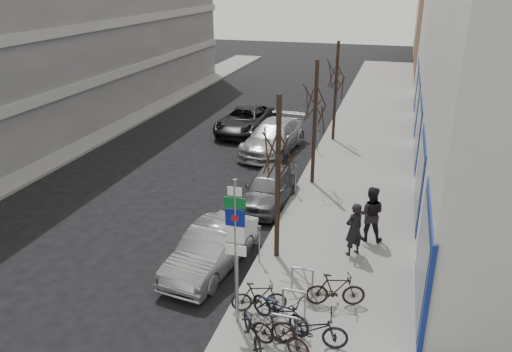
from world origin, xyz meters
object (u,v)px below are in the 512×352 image
Objects in this scene: meter_back at (318,138)px; parked_car_back at (273,137)px; bike_rack at (294,300)px; bike_near_left at (253,326)px; meter_mid at (296,177)px; tree_near at (278,140)px; bike_far_inner at (336,289)px; tree_mid at (316,94)px; pedestrian_far at (370,213)px; lane_car at (245,120)px; bike_far_curb at (309,326)px; bike_mid_curb at (280,307)px; bike_near_right at (280,334)px; highway_sign_pole at (236,244)px; meter_front at (259,240)px; tree_far at (337,68)px; bike_mid_inner at (259,297)px; parked_car_front at (211,249)px; parked_car_mid at (269,188)px; pedestrian_near at (354,229)px.

meter_back is 2.35m from parked_car_back.
bike_near_left is (-0.75, -1.34, 0.02)m from bike_rack.
meter_mid is (-1.65, 7.90, 0.26)m from bike_rack.
meter_back is at bearing 97.02° from bike_rack.
tree_near is 4.60m from bike_far_inner.
tree_mid is 5.85m from parked_car_back.
lane_car is at bearing -57.15° from pedestrian_far.
bike_far_curb is at bearing -80.20° from tree_mid.
bike_near_right is at bearing -140.73° from bike_mid_curb.
bike_far_curb is at bearing -65.80° from lane_car.
tree_mid is at bearing 88.86° from highway_sign_pole.
meter_back is 0.23× the size of parked_car_back.
lane_car reaches higher than meter_front.
bike_rack is 13.92m from parked_car_back.
tree_far is at bearing 89.31° from highway_sign_pole.
tree_near is at bearing 40.92° from bike_mid_curb.
meter_front is at bearing -1.09° from bike_mid_inner.
meter_front is (-0.25, 3.01, -1.54)m from highway_sign_pole.
meter_front is at bearing -93.68° from tree_mid.
meter_front is 0.30× the size of parked_car_front.
pedestrian_far reaches higher than parked_car_mid.
lane_car is at bearing 119.81° from meter_mid.
bike_mid_inner is at bearing 16.71° from pedestrian_near.
lane_car reaches higher than bike_far_curb.
tree_mid is 6.11m from pedestrian_far.
tree_near is 3.01× the size of pedestrian_near.
parked_car_back is 10.95m from pedestrian_near.
bike_near_right is 0.89× the size of pedestrian_near.
bike_near_right is at bearing 73.21° from pedestrian_far.
parked_car_mid is (-3.54, 6.16, 0.05)m from bike_far_inner.
tree_mid is 4.40m from parked_car_mid.
bike_far_inner is (0.39, 1.83, -0.08)m from bike_far_curb.
parked_car_back is 2.76× the size of pedestrian_far.
bike_rack is at bearing -67.52° from tree_near.
meter_mid is (-0.45, -1.50, -3.19)m from tree_mid.
tree_near is at bearing 31.81° from bike_far_inner.
bike_near_right reaches higher than bike_rack.
parked_car_back is 1.02× the size of lane_car.
bike_near_right is (1.17, -4.31, -3.46)m from tree_near.
tree_far reaches higher than pedestrian_near.
bike_near_left is at bearing 95.18° from bike_far_curb.
bike_mid_inner is 0.84× the size of pedestrian_near.
tree_far is 3.01× the size of pedestrian_near.
bike_rack is at bearing -82.98° from meter_back.
meter_front is 11.18m from parked_car_back.
bike_far_curb is at bearing -65.37° from tree_near.
tree_mid reaches higher than pedestrian_near.
parked_car_back is at bearing 106.70° from bike_rack.
highway_sign_pole reaches higher than bike_near_left.
parked_car_back is (-3.97, 14.74, 0.16)m from bike_near_right.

